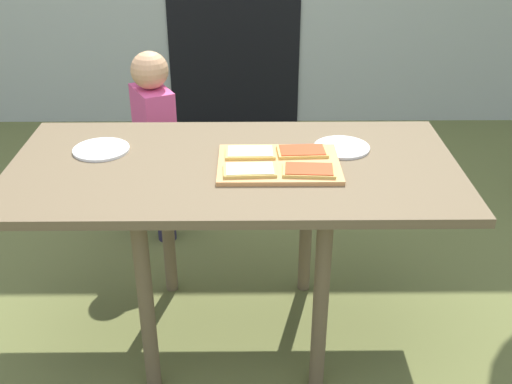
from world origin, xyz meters
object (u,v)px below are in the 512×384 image
(pizza_slice_far_left, at_px, (250,152))
(pizza_slice_far_right, at_px, (302,151))
(dining_table, at_px, (234,184))
(plate_white_right, at_px, (342,147))
(pizza_slice_near_right, at_px, (309,170))
(pizza_slice_near_left, at_px, (250,170))
(plate_white_left, at_px, (101,149))
(child_left, at_px, (155,135))
(cutting_board, at_px, (279,164))

(pizza_slice_far_left, distance_m, pizza_slice_far_right, 0.18)
(dining_table, xyz_separation_m, plate_white_right, (0.39, 0.12, 0.08))
(pizza_slice_near_right, relative_size, plate_white_right, 0.89)
(pizza_slice_far_left, relative_size, pizza_slice_near_left, 0.99)
(pizza_slice_far_right, distance_m, plate_white_right, 0.17)
(plate_white_left, relative_size, child_left, 0.22)
(pizza_slice_near_left, relative_size, plate_white_left, 0.88)
(pizza_slice_near_right, bearing_deg, plate_white_right, 58.02)
(pizza_slice_near_right, bearing_deg, pizza_slice_near_left, 179.10)
(child_left, bearing_deg, plate_white_left, -97.70)
(cutting_board, bearing_deg, pizza_slice_near_right, -38.73)
(pizza_slice_far_right, height_order, pizza_slice_near_right, same)
(pizza_slice_far_right, relative_size, plate_white_left, 0.89)
(cutting_board, xyz_separation_m, child_left, (-0.55, 0.79, -0.22))
(cutting_board, xyz_separation_m, pizza_slice_far_left, (-0.10, 0.07, 0.01))
(cutting_board, relative_size, pizza_slice_far_left, 2.37)
(plate_white_right, relative_size, child_left, 0.22)
(pizza_slice_near_left, bearing_deg, cutting_board, 36.89)
(plate_white_right, bearing_deg, pizza_slice_near_right, -121.98)
(pizza_slice_near_right, height_order, plate_white_left, pizza_slice_near_right)
(cutting_board, relative_size, child_left, 0.45)
(dining_table, height_order, pizza_slice_far_right, pizza_slice_far_right)
(cutting_board, distance_m, pizza_slice_far_right, 0.11)
(plate_white_left, xyz_separation_m, child_left, (0.09, 0.65, -0.22))
(pizza_slice_far_left, bearing_deg, pizza_slice_far_right, 2.78)
(cutting_board, bearing_deg, plate_white_right, 31.58)
(pizza_slice_near_right, distance_m, child_left, 1.10)
(pizza_slice_far_left, xyz_separation_m, plate_white_right, (0.33, 0.08, -0.02))
(dining_table, distance_m, pizza_slice_far_left, 0.12)
(pizza_slice_far_right, bearing_deg, plate_white_left, 175.16)
(plate_white_left, bearing_deg, dining_table, -13.15)
(cutting_board, height_order, pizza_slice_far_left, pizza_slice_far_left)
(pizza_slice_far_right, xyz_separation_m, plate_white_right, (0.15, 0.07, -0.02))
(plate_white_left, bearing_deg, plate_white_right, 0.63)
(plate_white_left, bearing_deg, child_left, 82.30)
(pizza_slice_far_right, relative_size, pizza_slice_near_left, 1.00)
(pizza_slice_far_right, height_order, plate_white_left, pizza_slice_far_right)
(pizza_slice_far_left, distance_m, pizza_slice_near_left, 0.14)
(dining_table, bearing_deg, child_left, 117.05)
(cutting_board, relative_size, pizza_slice_near_left, 2.33)
(cutting_board, distance_m, child_left, 0.99)
(pizza_slice_far_right, distance_m, plate_white_left, 0.72)
(pizza_slice_far_right, xyz_separation_m, pizza_slice_near_left, (-0.18, -0.15, 0.00))
(pizza_slice_near_right, xyz_separation_m, plate_white_left, (-0.73, 0.21, -0.02))
(pizza_slice_near_right, bearing_deg, pizza_slice_far_right, 94.21)
(pizza_slice_near_right, relative_size, child_left, 0.19)
(plate_white_right, bearing_deg, pizza_slice_far_left, -166.57)
(pizza_slice_far_right, relative_size, pizza_slice_near_right, 0.99)
(pizza_slice_far_left, relative_size, child_left, 0.19)
(dining_table, bearing_deg, plate_white_right, 17.31)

